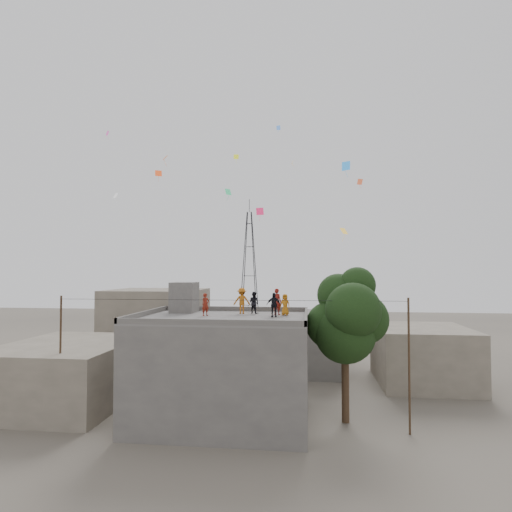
# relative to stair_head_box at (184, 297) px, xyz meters

# --- Properties ---
(ground) EXTENTS (140.00, 140.00, 0.00)m
(ground) POSITION_rel_stair_head_box_xyz_m (3.20, -2.60, -7.10)
(ground) COLOR #4C473F
(ground) RESTS_ON ground
(main_building) EXTENTS (10.00, 8.00, 6.10)m
(main_building) POSITION_rel_stair_head_box_xyz_m (3.20, -2.60, -4.05)
(main_building) COLOR #524F4C
(main_building) RESTS_ON ground
(parapet) EXTENTS (10.00, 8.00, 0.30)m
(parapet) POSITION_rel_stair_head_box_xyz_m (3.20, -2.60, -0.85)
(parapet) COLOR #524F4C
(parapet) RESTS_ON main_building
(stair_head_box) EXTENTS (1.60, 1.80, 2.00)m
(stair_head_box) POSITION_rel_stair_head_box_xyz_m (0.00, 0.00, 0.00)
(stair_head_box) COLOR #524F4C
(stair_head_box) RESTS_ON main_building
(neighbor_west) EXTENTS (8.00, 10.00, 4.00)m
(neighbor_west) POSITION_rel_stair_head_box_xyz_m (-7.80, -0.60, -5.10)
(neighbor_west) COLOR #665D50
(neighbor_west) RESTS_ON ground
(neighbor_north) EXTENTS (12.00, 9.00, 5.00)m
(neighbor_north) POSITION_rel_stair_head_box_xyz_m (5.20, 11.40, -4.60)
(neighbor_north) COLOR #524F4C
(neighbor_north) RESTS_ON ground
(neighbor_northwest) EXTENTS (9.00, 8.00, 7.00)m
(neighbor_northwest) POSITION_rel_stair_head_box_xyz_m (-6.80, 13.40, -3.60)
(neighbor_northwest) COLOR #665D50
(neighbor_northwest) RESTS_ON ground
(neighbor_east) EXTENTS (7.00, 8.00, 4.40)m
(neighbor_east) POSITION_rel_stair_head_box_xyz_m (17.20, 7.40, -4.90)
(neighbor_east) COLOR #665D50
(neighbor_east) RESTS_ON ground
(tree) EXTENTS (4.90, 4.60, 9.10)m
(tree) POSITION_rel_stair_head_box_xyz_m (10.57, -2.00, -1.00)
(tree) COLOR black
(tree) RESTS_ON ground
(utility_line) EXTENTS (20.12, 0.62, 7.40)m
(utility_line) POSITION_rel_stair_head_box_xyz_m (3.70, -3.85, -3.27)
(utility_line) COLOR black
(utility_line) RESTS_ON ground
(transmission_tower) EXTENTS (2.97, 2.97, 20.01)m
(transmission_tower) POSITION_rel_stair_head_box_xyz_m (-0.80, 37.40, 1.97)
(transmission_tower) COLOR black
(transmission_tower) RESTS_ON ground
(person_red_adult) EXTENTS (0.72, 0.63, 1.65)m
(person_red_adult) POSITION_rel_stair_head_box_xyz_m (6.29, -0.88, -0.17)
(person_red_adult) COLOR maroon
(person_red_adult) RESTS_ON main_building
(person_orange_child) EXTENTS (0.74, 0.60, 1.32)m
(person_orange_child) POSITION_rel_stair_head_box_xyz_m (6.81, -1.13, -0.34)
(person_orange_child) COLOR #BD6E15
(person_orange_child) RESTS_ON main_building
(person_dark_child) EXTENTS (0.86, 0.80, 1.41)m
(person_dark_child) POSITION_rel_stair_head_box_xyz_m (4.75, -0.30, -0.30)
(person_dark_child) COLOR black
(person_dark_child) RESTS_ON main_building
(person_dark_adult) EXTENTS (0.87, 0.41, 1.45)m
(person_dark_adult) POSITION_rel_stair_head_box_xyz_m (6.20, -2.28, -0.27)
(person_dark_adult) COLOR black
(person_dark_adult) RESTS_ON main_building
(person_orange_adult) EXTENTS (1.17, 0.80, 1.66)m
(person_orange_adult) POSITION_rel_stair_head_box_xyz_m (3.98, -0.49, -0.17)
(person_orange_adult) COLOR #AF5D14
(person_orange_adult) RESTS_ON main_building
(person_red_child) EXTENTS (0.59, 0.59, 1.39)m
(person_red_child) POSITION_rel_stair_head_box_xyz_m (1.97, -2.08, -0.31)
(person_red_child) COLOR maroon
(person_red_child) RESTS_ON main_building
(kites) EXTENTS (20.45, 14.89, 11.52)m
(kites) POSITION_rel_stair_head_box_xyz_m (3.38, 4.34, 8.93)
(kites) COLOR #E74718
(kites) RESTS_ON ground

